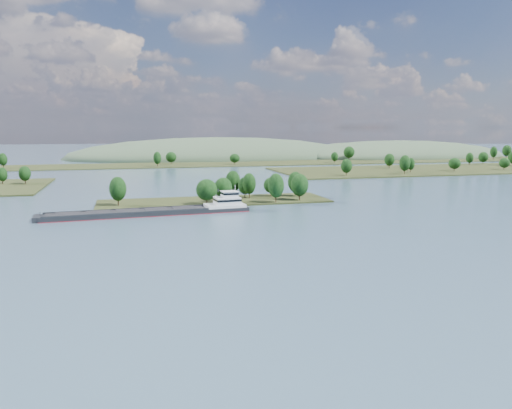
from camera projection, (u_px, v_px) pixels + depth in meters
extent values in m
plane|color=#3A5264|center=(247.00, 228.00, 161.27)|extent=(1800.00, 1800.00, 0.00)
cube|color=#252C13|center=(215.00, 202.00, 218.60)|extent=(100.00, 30.00, 1.20)
cylinder|color=black|center=(276.00, 198.00, 212.24)|extent=(0.50, 0.50, 4.07)
ellipsoid|color=black|center=(276.00, 186.00, 211.45)|extent=(6.97, 6.97, 10.47)
cylinder|color=black|center=(233.00, 192.00, 231.07)|extent=(0.50, 0.50, 3.93)
ellipsoid|color=black|center=(233.00, 181.00, 230.30)|extent=(6.98, 6.98, 10.11)
cylinder|color=black|center=(223.00, 198.00, 213.50)|extent=(0.50, 0.50, 3.45)
ellipsoid|color=black|center=(223.00, 188.00, 212.83)|extent=(7.87, 7.87, 8.87)
cylinder|color=black|center=(245.00, 194.00, 227.29)|extent=(0.50, 0.50, 3.07)
ellipsoid|color=black|center=(245.00, 186.00, 226.69)|extent=(6.39, 6.39, 7.90)
cylinder|color=black|center=(207.00, 200.00, 206.48)|extent=(0.50, 0.50, 3.48)
ellipsoid|color=black|center=(207.00, 190.00, 205.80)|extent=(8.86, 8.86, 8.94)
cylinder|color=black|center=(118.00, 201.00, 203.81)|extent=(0.50, 0.50, 3.89)
ellipsoid|color=black|center=(118.00, 189.00, 203.05)|extent=(6.93, 6.93, 10.00)
cylinder|color=black|center=(249.00, 194.00, 225.11)|extent=(0.50, 0.50, 3.74)
ellipsoid|color=black|center=(249.00, 184.00, 224.39)|extent=(6.17, 6.17, 9.61)
cylinder|color=black|center=(295.00, 192.00, 232.52)|extent=(0.50, 0.50, 3.73)
ellipsoid|color=black|center=(295.00, 182.00, 231.79)|extent=(7.03, 7.03, 9.59)
cylinder|color=black|center=(299.00, 196.00, 218.22)|extent=(0.50, 0.50, 3.83)
ellipsoid|color=black|center=(300.00, 185.00, 217.47)|extent=(7.85, 7.85, 9.84)
cylinder|color=black|center=(271.00, 193.00, 232.30)|extent=(0.50, 0.50, 2.84)
ellipsoid|color=black|center=(271.00, 185.00, 231.75)|extent=(6.95, 6.95, 7.31)
cylinder|color=black|center=(25.00, 181.00, 281.13)|extent=(0.50, 0.50, 3.27)
ellipsoid|color=black|center=(25.00, 173.00, 280.49)|extent=(6.64, 6.64, 8.42)
cylinder|color=black|center=(3.00, 181.00, 279.23)|extent=(0.50, 0.50, 3.05)
ellipsoid|color=black|center=(2.00, 174.00, 278.63)|extent=(5.61, 5.61, 7.84)
cube|color=#252C13|center=(477.00, 169.00, 391.26)|extent=(320.00, 90.00, 1.60)
cylinder|color=black|center=(346.00, 173.00, 328.72)|extent=(0.50, 0.50, 3.61)
ellipsoid|color=black|center=(346.00, 166.00, 328.02)|extent=(7.45, 7.45, 9.28)
cylinder|color=black|center=(483.00, 162.00, 430.20)|extent=(0.50, 0.50, 3.52)
ellipsoid|color=black|center=(483.00, 157.00, 429.51)|extent=(8.27, 8.27, 9.05)
cylinder|color=black|center=(504.00, 168.00, 374.17)|extent=(0.50, 0.50, 2.94)
ellipsoid|color=black|center=(504.00, 163.00, 373.60)|extent=(7.72, 7.72, 7.56)
cylinder|color=black|center=(454.00, 169.00, 362.91)|extent=(0.50, 0.50, 3.17)
ellipsoid|color=black|center=(455.00, 163.00, 362.29)|extent=(8.59, 8.59, 8.15)
cylinder|color=black|center=(405.00, 171.00, 339.26)|extent=(0.50, 0.50, 4.26)
ellipsoid|color=black|center=(405.00, 163.00, 338.43)|extent=(7.35, 7.35, 10.94)
cylinder|color=black|center=(411.00, 170.00, 353.05)|extent=(0.50, 0.50, 3.38)
ellipsoid|color=black|center=(411.00, 164.00, 352.40)|extent=(5.42, 5.42, 8.68)
cylinder|color=black|center=(389.00, 166.00, 387.63)|extent=(0.50, 0.50, 3.78)
ellipsoid|color=black|center=(389.00, 160.00, 386.90)|extent=(7.87, 7.87, 9.71)
cylinder|color=black|center=(469.00, 163.00, 421.86)|extent=(0.50, 0.50, 3.43)
ellipsoid|color=black|center=(470.00, 158.00, 421.20)|extent=(6.18, 6.18, 8.82)
cube|color=#252C13|center=(170.00, 165.00, 428.83)|extent=(900.00, 60.00, 1.20)
cylinder|color=black|center=(506.00, 156.00, 517.69)|extent=(0.50, 0.50, 4.49)
ellipsoid|color=black|center=(507.00, 151.00, 516.81)|extent=(9.02, 9.02, 11.54)
cylinder|color=black|center=(335.00, 161.00, 449.19)|extent=(0.50, 0.50, 3.24)
ellipsoid|color=black|center=(335.00, 157.00, 448.56)|extent=(6.47, 6.47, 8.33)
cylinder|color=black|center=(171.00, 162.00, 433.77)|extent=(0.50, 0.50, 3.52)
ellipsoid|color=black|center=(171.00, 157.00, 433.09)|extent=(9.34, 9.34, 9.05)
cylinder|color=black|center=(493.00, 157.00, 497.54)|extent=(0.50, 0.50, 4.32)
ellipsoid|color=black|center=(494.00, 152.00, 496.70)|extent=(6.91, 6.91, 11.11)
cylinder|color=black|center=(349.00, 158.00, 486.60)|extent=(0.50, 0.50, 4.42)
ellipsoid|color=black|center=(349.00, 152.00, 485.74)|extent=(10.72, 10.72, 11.37)
cylinder|color=black|center=(3.00, 166.00, 392.31)|extent=(0.50, 0.50, 3.87)
ellipsoid|color=black|center=(3.00, 159.00, 391.56)|extent=(6.80, 6.80, 9.94)
cylinder|color=black|center=(235.00, 163.00, 431.37)|extent=(0.50, 0.50, 3.03)
ellipsoid|color=black|center=(235.00, 158.00, 430.78)|extent=(8.90, 8.90, 7.80)
cylinder|color=black|center=(157.00, 164.00, 406.28)|extent=(0.50, 0.50, 4.03)
ellipsoid|color=black|center=(157.00, 158.00, 405.50)|extent=(6.39, 6.39, 10.36)
ellipsoid|color=#374C34|center=(397.00, 156.00, 561.27)|extent=(260.00, 140.00, 36.00)
ellipsoid|color=#374C34|center=(217.00, 158.00, 539.51)|extent=(320.00, 160.00, 44.00)
cube|color=black|center=(149.00, 214.00, 185.49)|extent=(76.05, 14.91, 2.08)
cube|color=maroon|center=(149.00, 215.00, 185.56)|extent=(76.25, 15.11, 0.24)
cube|color=black|center=(127.00, 209.00, 187.19)|extent=(58.44, 4.63, 0.76)
cube|color=black|center=(129.00, 213.00, 178.54)|extent=(58.44, 4.63, 0.76)
cube|color=black|center=(128.00, 212.00, 182.89)|extent=(57.14, 12.60, 0.28)
cube|color=black|center=(68.00, 214.00, 176.18)|extent=(9.04, 8.34, 0.33)
cube|color=black|center=(98.00, 212.00, 179.51)|extent=(9.04, 8.34, 0.33)
cube|color=black|center=(128.00, 211.00, 182.85)|extent=(9.04, 8.34, 0.33)
cube|color=black|center=(157.00, 209.00, 186.18)|extent=(9.04, 8.34, 0.33)
cube|color=black|center=(184.00, 208.00, 189.51)|extent=(9.04, 8.34, 0.33)
cube|color=black|center=(37.00, 219.00, 173.16)|extent=(3.44, 8.68, 1.89)
cylinder|color=black|center=(40.00, 215.00, 173.26)|extent=(0.24, 0.24, 2.08)
cube|color=silver|center=(225.00, 205.00, 194.65)|extent=(15.73, 10.14, 1.13)
cube|color=silver|center=(227.00, 201.00, 194.66)|extent=(9.97, 8.22, 2.83)
cube|color=black|center=(227.00, 200.00, 194.60)|extent=(10.17, 8.43, 0.85)
cube|color=silver|center=(229.00, 194.00, 194.59)|extent=(6.06, 6.06, 2.08)
cube|color=black|center=(229.00, 193.00, 194.53)|extent=(6.27, 6.27, 0.76)
cube|color=silver|center=(229.00, 191.00, 194.41)|extent=(6.47, 6.47, 0.19)
cylinder|color=silver|center=(235.00, 188.00, 195.00)|extent=(0.20, 0.20, 2.46)
cylinder|color=black|center=(218.00, 190.00, 195.82)|extent=(0.51, 0.51, 1.13)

